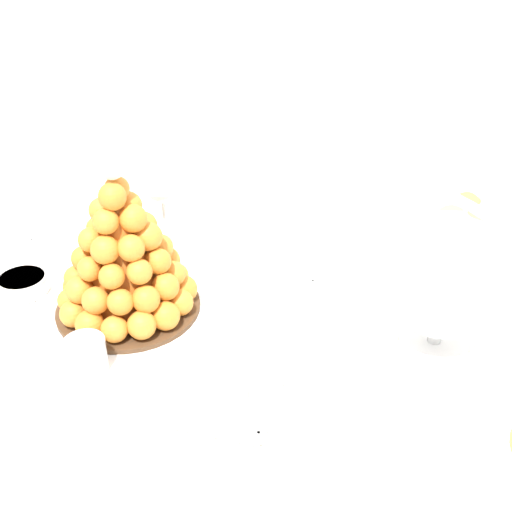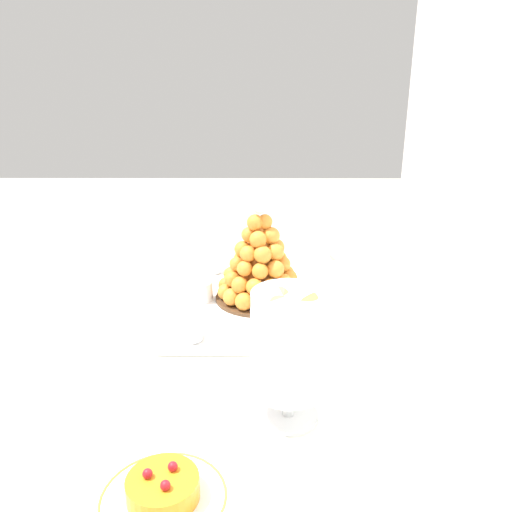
{
  "view_description": "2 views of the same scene",
  "coord_description": "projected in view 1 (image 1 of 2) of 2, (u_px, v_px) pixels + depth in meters",
  "views": [
    {
      "loc": [
        0.19,
        -0.71,
        1.4
      ],
      "look_at": [
        -0.0,
        -0.02,
        0.97
      ],
      "focal_mm": 45.53,
      "sensor_mm": 36.0,
      "label": 1
    },
    {
      "loc": [
        0.98,
        0.04,
        1.34
      ],
      "look_at": [
        -0.12,
        0.04,
        0.95
      ],
      "focal_mm": 36.12,
      "sensor_mm": 36.0,
      "label": 2
    }
  ],
  "objects": [
    {
      "name": "buffet_table",
      "position": [
        260.0,
        413.0,
        1.01
      ],
      "size": [
        1.28,
        0.94,
        0.79
      ],
      "color": "brown",
      "rests_on": "ground_plane"
    },
    {
      "name": "serving_tray",
      "position": [
        123.0,
        326.0,
        1.0
      ],
      "size": [
        0.54,
        0.36,
        0.02
      ],
      "color": "white",
      "rests_on": "buffet_table"
    },
    {
      "name": "croquembouche",
      "position": [
        123.0,
        257.0,
        0.99
      ],
      "size": [
        0.23,
        0.23,
        0.26
      ],
      "color": "#4C331E",
      "rests_on": "serving_tray"
    },
    {
      "name": "dessert_cup_mid_left",
      "position": [
        86.0,
        357.0,
        0.9
      ],
      "size": [
        0.06,
        0.06,
        0.05
      ],
      "color": "silver",
      "rests_on": "serving_tray"
    },
    {
      "name": "dessert_cup_centre",
      "position": [
        226.0,
        382.0,
        0.85
      ],
      "size": [
        0.06,
        0.06,
        0.06
      ],
      "color": "silver",
      "rests_on": "serving_tray"
    },
    {
      "name": "creme_brulee_ramekin",
      "position": [
        23.0,
        283.0,
        1.07
      ],
      "size": [
        0.08,
        0.08,
        0.03
      ],
      "color": "white",
      "rests_on": "serving_tray"
    },
    {
      "name": "macaron_goblet",
      "position": [
        448.0,
        263.0,
        0.9
      ],
      "size": [
        0.13,
        0.13,
        0.25
      ],
      "color": "white",
      "rests_on": "buffet_table"
    },
    {
      "name": "wine_glass",
      "position": [
        162.0,
        189.0,
        1.15
      ],
      "size": [
        0.06,
        0.06,
        0.16
      ],
      "color": "silver",
      "rests_on": "buffet_table"
    }
  ]
}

